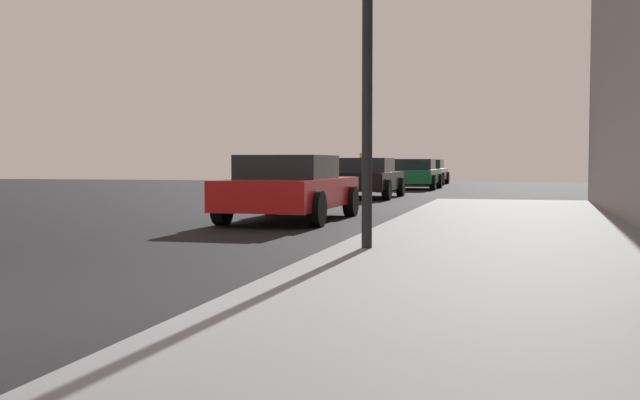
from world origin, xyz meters
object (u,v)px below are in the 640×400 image
(car_black, at_px, (367,178))
(car_green, at_px, (415,174))
(car_silver, at_px, (426,172))
(car_red, at_px, (291,187))

(car_black, distance_m, car_green, 8.33)
(car_black, bearing_deg, car_silver, 89.52)
(car_red, bearing_deg, car_silver, 90.63)
(car_red, distance_m, car_silver, 24.65)
(car_black, height_order, car_silver, car_black)
(car_green, bearing_deg, car_red, -90.10)
(car_red, height_order, car_black, car_black)
(car_black, distance_m, car_silver, 15.03)
(car_black, relative_size, car_silver, 1.03)
(car_red, height_order, car_green, same)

